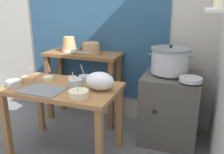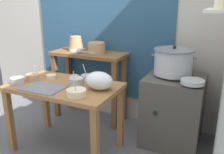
# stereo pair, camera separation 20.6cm
# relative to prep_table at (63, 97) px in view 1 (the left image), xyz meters

# --- Properties ---
(wall_back) EXTENTS (4.40, 0.12, 2.60)m
(wall_back) POSITION_rel_prep_table_xyz_m (0.17, 1.00, 0.69)
(wall_back) COLOR #B2ADA3
(wall_back) RESTS_ON ground
(prep_table) EXTENTS (1.10, 0.66, 0.72)m
(prep_table) POSITION_rel_prep_table_xyz_m (0.00, 0.00, 0.00)
(prep_table) COLOR #9E6B3D
(prep_table) RESTS_ON ground
(back_shelf_table) EXTENTS (0.96, 0.40, 0.90)m
(back_shelf_table) POSITION_rel_prep_table_xyz_m (-0.14, 0.74, 0.07)
(back_shelf_table) COLOR brown
(back_shelf_table) RESTS_ON ground
(stove_block) EXTENTS (0.60, 0.61, 0.78)m
(stove_block) POSITION_rel_prep_table_xyz_m (0.98, 0.61, -0.23)
(stove_block) COLOR #4C4742
(stove_block) RESTS_ON ground
(steamer_pot) EXTENTS (0.46, 0.41, 0.31)m
(steamer_pot) POSITION_rel_prep_table_xyz_m (0.94, 0.63, 0.31)
(steamer_pot) COLOR #B7BABF
(steamer_pot) RESTS_ON stove_block
(clay_pot) EXTENTS (0.21, 0.21, 0.16)m
(clay_pot) POSITION_rel_prep_table_xyz_m (-0.02, 0.74, 0.36)
(clay_pot) COLOR tan
(clay_pot) RESTS_ON back_shelf_table
(bowl_stack_enamel) EXTENTS (0.18, 0.18, 0.19)m
(bowl_stack_enamel) POSITION_rel_prep_table_xyz_m (-0.34, 0.76, 0.37)
(bowl_stack_enamel) COLOR silver
(bowl_stack_enamel) RESTS_ON back_shelf_table
(ladle) EXTENTS (0.28, 0.08, 0.07)m
(ladle) POSITION_rel_prep_table_xyz_m (-0.19, 0.62, 0.33)
(ladle) COLOR #B7BABF
(ladle) RESTS_ON back_shelf_table
(serving_tray) EXTENTS (0.40, 0.28, 0.01)m
(serving_tray) POSITION_rel_prep_table_xyz_m (-0.12, -0.17, 0.12)
(serving_tray) COLOR slate
(serving_tray) RESTS_ON prep_table
(plastic_bag) EXTENTS (0.28, 0.20, 0.17)m
(plastic_bag) POSITION_rel_prep_table_xyz_m (0.38, 0.03, 0.20)
(plastic_bag) COLOR white
(plastic_bag) RESTS_ON prep_table
(wide_pan) EXTENTS (0.22, 0.22, 0.04)m
(wide_pan) POSITION_rel_prep_table_xyz_m (1.18, 0.39, 0.19)
(wide_pan) COLOR #B7BABF
(wide_pan) RESTS_ON stove_block
(prep_bowl_0) EXTENTS (0.18, 0.18, 0.16)m
(prep_bowl_0) POSITION_rel_prep_table_xyz_m (0.28, -0.20, 0.14)
(prep_bowl_0) COLOR beige
(prep_bowl_0) RESTS_ON prep_table
(prep_bowl_1) EXTENTS (0.12, 0.12, 0.17)m
(prep_bowl_1) POSITION_rel_prep_table_xyz_m (0.12, 0.23, 0.14)
(prep_bowl_1) COLOR #B7BABF
(prep_bowl_1) RESTS_ON prep_table
(prep_bowl_2) EXTENTS (0.14, 0.14, 0.16)m
(prep_bowl_2) POSITION_rel_prep_table_xyz_m (-0.39, -0.01, 0.14)
(prep_bowl_2) COLOR tan
(prep_bowl_2) RESTS_ON prep_table
(prep_bowl_3) EXTENTS (0.11, 0.11, 0.04)m
(prep_bowl_3) POSITION_rel_prep_table_xyz_m (-0.24, 0.11, 0.13)
(prep_bowl_3) COLOR beige
(prep_bowl_3) RESTS_ON prep_table
(prep_bowl_4) EXTENTS (0.14, 0.14, 0.06)m
(prep_bowl_4) POSITION_rel_prep_table_xyz_m (-0.45, -0.17, 0.14)
(prep_bowl_4) COLOR #B7BABF
(prep_bowl_4) RESTS_ON prep_table
(prep_bowl_5) EXTENTS (0.14, 0.14, 0.14)m
(prep_bowl_5) POSITION_rel_prep_table_xyz_m (0.11, 0.05, 0.15)
(prep_bowl_5) COLOR #B7BABF
(prep_bowl_5) RESTS_ON prep_table
(prep_bowl_6) EXTENTS (0.11, 0.11, 0.04)m
(prep_bowl_6) POSITION_rel_prep_table_xyz_m (-0.01, 0.20, 0.13)
(prep_bowl_6) COLOR tan
(prep_bowl_6) RESTS_ON prep_table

